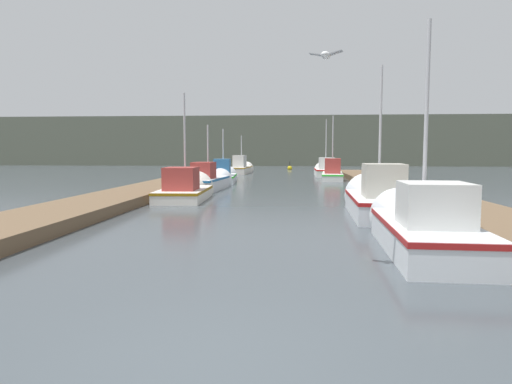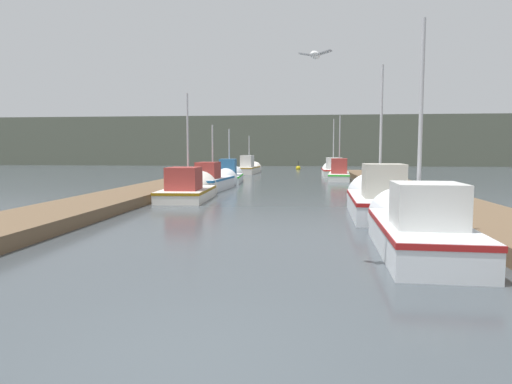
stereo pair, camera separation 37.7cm
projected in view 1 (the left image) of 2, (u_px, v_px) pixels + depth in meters
ground_plane at (207, 371)px, 4.15m from camera, size 200.00×200.00×0.00m
dock_left at (144, 191)px, 20.47m from camera, size 2.47×40.00×0.36m
dock_right at (411, 193)px, 19.56m from camera, size 2.47×40.00×0.36m
distant_shore_ridge at (287, 142)px, 67.11m from camera, size 120.00×16.00×6.59m
fishing_boat_0 at (421, 226)px, 9.41m from camera, size 1.76×5.08×4.98m
fishing_boat_1 at (377, 199)px, 14.74m from camera, size 1.95×5.55×5.13m
fishing_boat_2 at (187, 189)px, 19.05m from camera, size 1.93×4.82×4.93m
fishing_boat_3 at (209, 181)px, 23.68m from camera, size 1.78×5.48×3.68m
fishing_boat_4 at (224, 175)px, 29.37m from camera, size 1.86×5.25×3.86m
fishing_boat_5 at (332, 173)px, 31.95m from camera, size 1.81×6.26×4.79m
fishing_boat_6 at (325, 170)px, 36.42m from camera, size 1.70×5.23×4.96m
fishing_boat_7 at (242, 168)px, 40.77m from camera, size 1.63×6.38×3.69m
mooring_piling_0 at (223, 168)px, 36.33m from camera, size 0.36×0.36×1.27m
mooring_piling_1 at (367, 177)px, 23.62m from camera, size 0.26×0.26×1.23m
channel_buoy at (290, 168)px, 48.46m from camera, size 0.51×0.51×1.01m
seagull_lead at (326, 55)px, 7.45m from camera, size 0.55×0.31×0.12m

